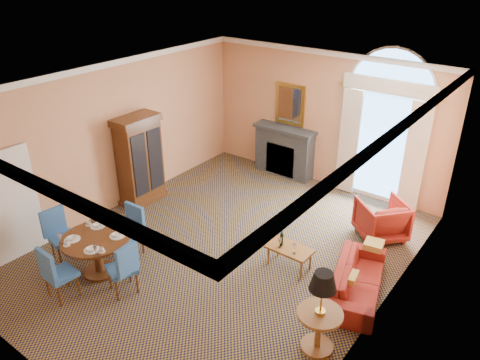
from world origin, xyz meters
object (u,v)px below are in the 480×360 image
Objects in this scene: dining_table at (96,247)px; coffee_table at (289,249)px; sofa at (358,279)px; side_table at (321,303)px; armoire at (140,161)px; armchair at (381,219)px.

dining_table is 1.45× the size of coffee_table.
sofa is 1.57m from side_table.
dining_table is at bearing -168.89° from side_table.
armoire is 2.29× the size of armchair.
side_table reaches higher than armchair.
sofa is 1.43× the size of side_table.
sofa is 1.30m from coffee_table.
side_table is at bearing 47.40° from armchair.
coffee_table is at bearing 39.89° from dining_table.
dining_table is at bearing -139.53° from coffee_table.
side_table reaches higher than coffee_table.
armoire is 4.02m from coffee_table.
dining_table is at bearing -0.13° from armchair.
sofa is 2.14× the size of armchair.
sofa is 2.30× the size of coffee_table.
armchair is (3.52, 4.11, -0.15)m from dining_table.
coffee_table is (-1.29, -0.08, 0.11)m from sofa.
armchair is at bearing 64.97° from coffee_table.
armchair is (-0.36, 1.87, 0.13)m from sofa.
armoire is at bearing 121.00° from dining_table.
dining_table is 0.63× the size of sofa.
armoire is 2.73m from dining_table.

